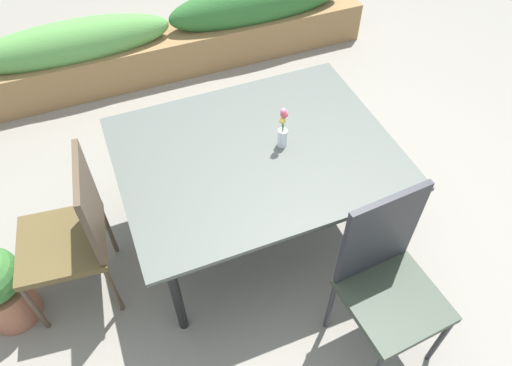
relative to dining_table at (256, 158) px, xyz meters
name	(u,v)px	position (x,y,z in m)	size (l,w,h in m)	color
ground_plane	(249,244)	(-0.08, -0.09, -0.68)	(12.00, 12.00, 0.00)	gray
dining_table	(256,158)	(0.00, 0.00, 0.00)	(1.49, 1.16, 0.73)	#4C514C
chair_end_left	(74,231)	(-1.02, -0.01, -0.14)	(0.50, 0.50, 0.97)	brown
chair_near_right	(387,276)	(0.33, -0.86, -0.11)	(0.47, 0.47, 1.03)	#323C2F
flower_vase	(283,131)	(0.15, -0.01, 0.16)	(0.05, 0.05, 0.26)	silver
planter_box	(173,38)	(0.01, 1.91, -0.37)	(3.51, 0.37, 0.67)	olive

